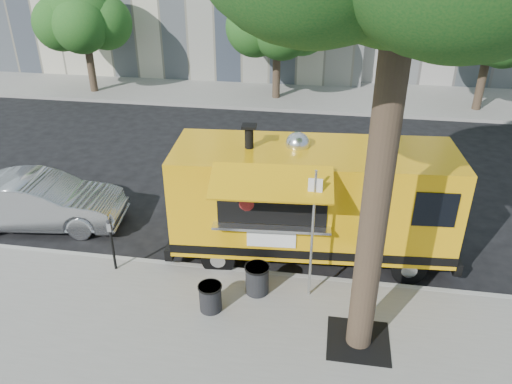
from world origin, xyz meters
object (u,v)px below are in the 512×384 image
trash_bin_left (257,278)px  far_tree_a (83,14)px  parking_meter (111,239)px  sedan (40,202)px  food_truck (311,199)px  far_tree_b (277,16)px  far_tree_c (493,26)px  trash_bin_right (210,297)px  sign_post (313,228)px

trash_bin_left → far_tree_a: bearing=126.8°
parking_meter → sedan: parking_meter is taller
parking_meter → food_truck: (4.41, 1.52, 0.60)m
far_tree_b → far_tree_c: far_tree_b is taller
far_tree_a → far_tree_b: 9.01m
far_tree_b → trash_bin_right: 15.44m
far_tree_b → sedan: size_ratio=1.25×
far_tree_a → parking_meter: 15.59m
far_tree_a → parking_meter: size_ratio=4.01×
far_tree_a → far_tree_b: far_tree_b is taller
far_tree_c → sign_post: size_ratio=1.74×
food_truck → trash_bin_left: food_truck is taller
parking_meter → far_tree_b: bearing=81.9°
sedan → trash_bin_right: 6.08m
far_tree_a → far_tree_c: (18.00, 0.10, -0.06)m
far_tree_b → sedan: bearing=-111.5°
far_tree_c → sign_post: bearing=-114.8°
far_tree_c → trash_bin_left: 16.27m
trash_bin_left → food_truck: bearing=61.2°
far_tree_c → parking_meter: size_ratio=3.90×
trash_bin_left → parking_meter: bearing=175.2°
food_truck → far_tree_a: bearing=128.9°
far_tree_b → trash_bin_left: (1.42, -14.34, -3.33)m
far_tree_c → parking_meter: (-11.00, -13.75, -2.74)m
sedan → trash_bin_left: 6.60m
far_tree_c → trash_bin_right: (-8.45, -14.76, -3.24)m
sign_post → trash_bin_right: size_ratio=4.95×
far_tree_a → trash_bin_right: 17.81m
far_tree_b → sedan: 13.56m
far_tree_a → sign_post: (11.55, -13.85, -1.93)m
far_tree_b → trash_bin_left: far_tree_b is taller
far_tree_b → parking_meter: 14.48m
far_tree_a → far_tree_b: (9.00, 0.40, 0.06)m
trash_bin_right → far_tree_c: bearing=60.2°
far_tree_b → parking_meter: (-2.00, -14.05, -2.85)m
parking_meter → sedan: (-2.84, 1.77, -0.26)m
parking_meter → food_truck: food_truck is taller
far_tree_c → food_truck: far_tree_c is taller
sedan → parking_meter: bearing=-129.1°
far_tree_b → far_tree_a: bearing=-177.5°
sign_post → trash_bin_right: bearing=-157.9°
far_tree_a → sign_post: size_ratio=1.79×
trash_bin_right → sedan: bearing=152.7°
far_tree_b → sign_post: far_tree_b is taller
food_truck → trash_bin_right: (-1.86, -2.53, -1.10)m
far_tree_c → trash_bin_left: far_tree_c is taller
far_tree_a → sedan: far_tree_a is taller
far_tree_c → far_tree_b: bearing=178.1°
far_tree_c → trash_bin_left: bearing=-118.4°
far_tree_c → parking_meter: 17.82m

